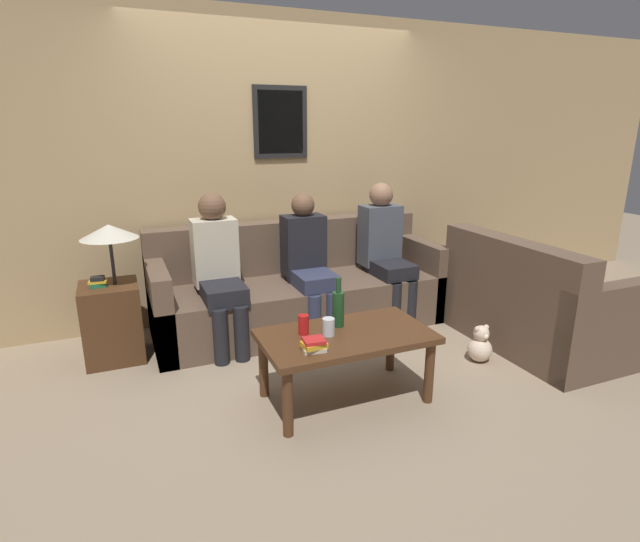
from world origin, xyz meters
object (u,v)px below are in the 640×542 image
couch_side (535,308)px  person_right (385,248)px  couch_main (299,291)px  drinking_glass (328,327)px  wine_bottle (338,308)px  person_left (218,267)px  teddy_bear (480,346)px  coffee_table (346,343)px  person_middle (308,260)px

couch_side → person_right: size_ratio=1.12×
couch_main → drinking_glass: (-0.28, -1.27, 0.20)m
wine_bottle → person_right: (0.92, 1.02, 0.08)m
person_left → teddy_bear: size_ratio=4.24×
person_left → teddy_bear: (1.69, -1.02, -0.52)m
coffee_table → teddy_bear: coffee_table is taller
couch_main → wine_bottle: 1.20m
couch_main → person_middle: (0.03, -0.16, 0.31)m
wine_bottle → person_left: 1.14m
coffee_table → wine_bottle: 0.22m
coffee_table → person_middle: (0.19, 1.12, 0.23)m
couch_main → drinking_glass: couch_main is taller
couch_side → wine_bottle: couch_side is taller
couch_main → person_right: (0.76, -0.14, 0.34)m
person_left → wine_bottle: bearing=-61.1°
wine_bottle → drinking_glass: size_ratio=2.97×
couch_side → drinking_glass: bearing=95.1°
coffee_table → teddy_bear: bearing=4.8°
couch_side → person_middle: person_middle is taller
couch_main → person_middle: size_ratio=2.14×
person_right → wine_bottle: bearing=-132.1°
person_left → teddy_bear: bearing=-31.2°
coffee_table → wine_bottle: wine_bottle is taller
person_middle → person_right: (0.74, 0.03, 0.03)m
drinking_glass → teddy_bear: 1.31m
couch_side → teddy_bear: size_ratio=4.80×
couch_main → couch_side: (1.55, -1.11, 0.00)m
couch_main → wine_bottle: bearing=-98.0°
couch_main → drinking_glass: 1.32m
coffee_table → person_middle: size_ratio=0.91×
couch_side → wine_bottle: bearing=91.8°
couch_main → person_left: bearing=-166.8°
person_middle → drinking_glass: bearing=-105.3°
person_left → teddy_bear: person_left is taller
drinking_glass → person_right: bearing=47.5°
coffee_table → person_left: person_left is taller
wine_bottle → coffee_table: bearing=-91.7°
coffee_table → drinking_glass: (-0.11, 0.02, 0.12)m
couch_main → drinking_glass: bearing=-102.3°
couch_side → person_left: size_ratio=1.13×
coffee_table → drinking_glass: 0.16m
couch_side → person_left: person_left is taller
couch_side → person_right: person_right is taller
coffee_table → person_right: 1.50m
teddy_bear → wine_bottle: bearing=178.5°
person_middle → teddy_bear: person_middle is taller
couch_side → person_middle: size_ratio=1.17×
drinking_glass → person_middle: person_middle is taller
person_right → teddy_bear: person_right is taller
teddy_bear → person_left: bearing=148.8°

